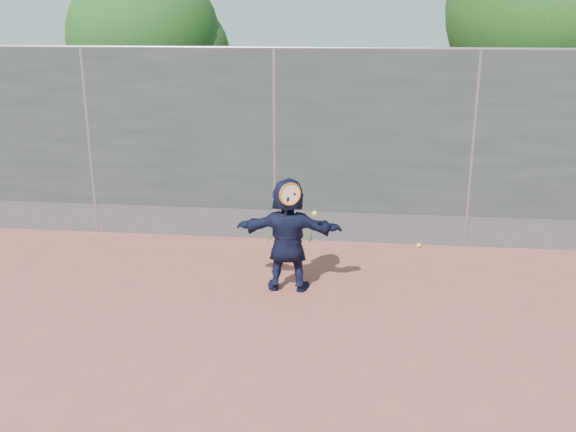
# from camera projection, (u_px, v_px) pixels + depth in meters

# --- Properties ---
(ground) EXTENTS (80.00, 80.00, 0.00)m
(ground) POSITION_uv_depth(u_px,v_px,m) (232.00, 343.00, 7.09)
(ground) COLOR #9E4C42
(ground) RESTS_ON ground
(player) EXTENTS (1.40, 0.46, 1.50)m
(player) POSITION_uv_depth(u_px,v_px,m) (288.00, 234.00, 8.29)
(player) COLOR #121732
(player) RESTS_ON ground
(ball_ground) EXTENTS (0.07, 0.07, 0.07)m
(ball_ground) POSITION_uv_depth(u_px,v_px,m) (419.00, 245.00, 10.00)
(ball_ground) COLOR #E0F135
(ball_ground) RESTS_ON ground
(fence) EXTENTS (20.00, 0.06, 3.03)m
(fence) POSITION_uv_depth(u_px,v_px,m) (275.00, 142.00, 9.93)
(fence) COLOR #38423D
(fence) RESTS_ON ground
(swing_action) EXTENTS (0.47, 0.17, 0.51)m
(swing_action) POSITION_uv_depth(u_px,v_px,m) (292.00, 198.00, 7.93)
(swing_action) COLOR #C76512
(swing_action) RESTS_ON ground
(tree_right) EXTENTS (3.78, 3.60, 5.39)m
(tree_right) POSITION_uv_depth(u_px,v_px,m) (562.00, 13.00, 10.97)
(tree_right) COLOR #382314
(tree_right) RESTS_ON ground
(tree_left) EXTENTS (3.15, 3.00, 4.53)m
(tree_left) POSITION_uv_depth(u_px,v_px,m) (153.00, 43.00, 12.73)
(tree_left) COLOR #382314
(tree_left) RESTS_ON ground
(weed_clump) EXTENTS (0.68, 0.07, 0.30)m
(weed_clump) POSITION_uv_depth(u_px,v_px,m) (292.00, 234.00, 10.22)
(weed_clump) COLOR #387226
(weed_clump) RESTS_ON ground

